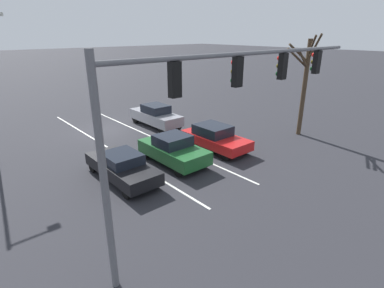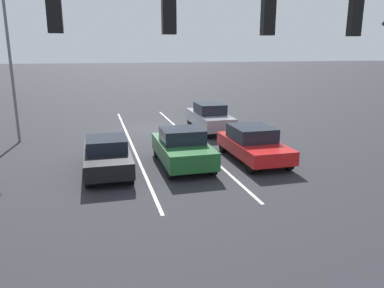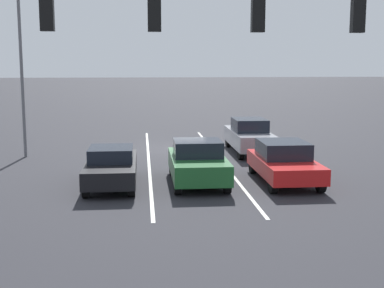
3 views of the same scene
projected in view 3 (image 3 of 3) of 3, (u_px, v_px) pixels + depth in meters
ground_plane at (180, 149)px, 27.06m from camera, size 240.00×240.00×0.00m
lane_stripe_left_divider at (220, 160)px, 24.00m from camera, size 0.12×18.52×0.01m
lane_stripe_center_divider at (149, 161)px, 23.71m from camera, size 0.12×18.52×0.01m
car_darkgreen_midlane_front at (198, 162)px, 19.23m from camera, size 1.93×4.19×1.57m
car_red_leftlane_front at (284, 161)px, 19.53m from camera, size 1.91×4.40×1.47m
car_black_rightlane_front at (111, 166)px, 18.99m from camera, size 1.74×4.60×1.39m
car_gray_leftlane_second at (249, 136)px, 25.69m from camera, size 1.72×4.72×1.66m
traffic_signal_gantry at (129, 35)px, 12.81m from camera, size 11.79×0.37×6.44m
street_lamp_right_shoulder at (25, 59)px, 24.06m from camera, size 1.77×0.24×7.81m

